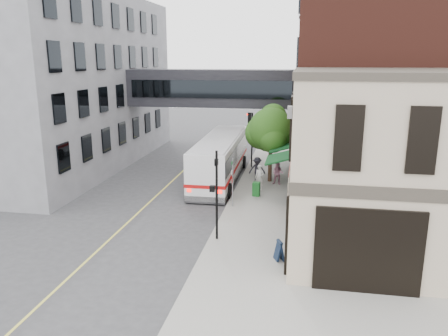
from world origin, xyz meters
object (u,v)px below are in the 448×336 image
at_px(newspaper_box, 256,189).
at_px(sandwich_board, 279,250).
at_px(pedestrian_b, 278,173).
at_px(pedestrian_a, 259,177).
at_px(bus, 220,157).
at_px(pedestrian_c, 257,169).

bearing_deg(newspaper_box, sandwich_board, -71.99).
bearing_deg(pedestrian_b, pedestrian_a, -118.60).
bearing_deg(pedestrian_b, bus, 175.73).
relative_size(bus, sandwich_board, 13.00).
height_order(pedestrian_c, sandwich_board, pedestrian_c).
height_order(bus, pedestrian_c, bus).
height_order(pedestrian_b, newspaper_box, pedestrian_b).
relative_size(pedestrian_b, sandwich_board, 1.81).
bearing_deg(sandwich_board, pedestrian_b, 70.27).
bearing_deg(pedestrian_a, pedestrian_c, 116.69).
xyz_separation_m(pedestrian_a, sandwich_board, (1.94, -10.51, -0.42)).
xyz_separation_m(newspaper_box, sandwich_board, (2.00, -9.15, -0.00)).
distance_m(pedestrian_a, sandwich_board, 10.69).
height_order(newspaper_box, sandwich_board, newspaper_box).
height_order(bus, newspaper_box, bus).
height_order(pedestrian_a, pedestrian_c, pedestrian_c).
bearing_deg(newspaper_box, pedestrian_a, 92.99).
xyz_separation_m(pedestrian_a, newspaper_box, (-0.06, -1.36, -0.42)).
bearing_deg(sandwich_board, pedestrian_a, 77.03).
distance_m(pedestrian_a, pedestrian_b, 1.92).
distance_m(pedestrian_c, newspaper_box, 3.44).
bearing_deg(pedestrian_c, newspaper_box, -93.19).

